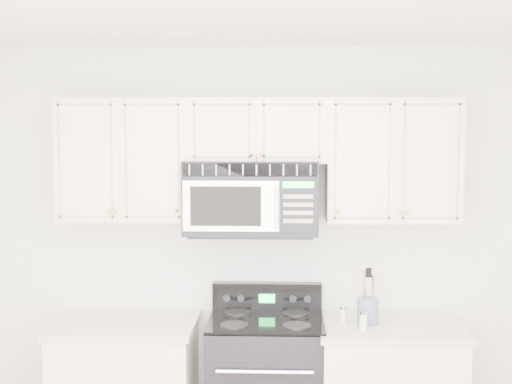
{
  "coord_description": "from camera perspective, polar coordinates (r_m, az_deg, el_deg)",
  "views": [
    {
      "loc": [
        0.15,
        -2.78,
        2.07
      ],
      "look_at": [
        0.0,
        1.3,
        1.72
      ],
      "focal_mm": 50.0,
      "sensor_mm": 36.0,
      "label": 1
    }
  ],
  "objects": [
    {
      "name": "room",
      "position": [
        2.89,
        -0.99,
        -10.61
      ],
      "size": [
        3.51,
        3.51,
        2.61
      ],
      "color": "brown",
      "rests_on": "ground"
    },
    {
      "name": "microwave",
      "position": [
        4.35,
        -0.39,
        -0.38
      ],
      "size": [
        0.81,
        0.45,
        0.45
      ],
      "color": "black",
      "rests_on": "ground"
    },
    {
      "name": "utensil_crock",
      "position": [
        4.36,
        8.93,
        -9.3
      ],
      "size": [
        0.13,
        0.13,
        0.34
      ],
      "color": "slate",
      "rests_on": "base_cabinet_right"
    },
    {
      "name": "shaker_salt",
      "position": [
        4.37,
        6.97,
        -9.72
      ],
      "size": [
        0.04,
        0.04,
        0.1
      ],
      "color": "silver",
      "rests_on": "base_cabinet_right"
    },
    {
      "name": "shaker_pepper",
      "position": [
        4.25,
        8.59,
        -10.13
      ],
      "size": [
        0.05,
        0.05,
        0.11
      ],
      "color": "silver",
      "rests_on": "base_cabinet_right"
    },
    {
      "name": "upper_cabinets",
      "position": [
        4.37,
        0.14,
        3.08
      ],
      "size": [
        2.44,
        0.37,
        0.75
      ],
      "color": "#EDE3C9",
      "rests_on": "ground"
    }
  ]
}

